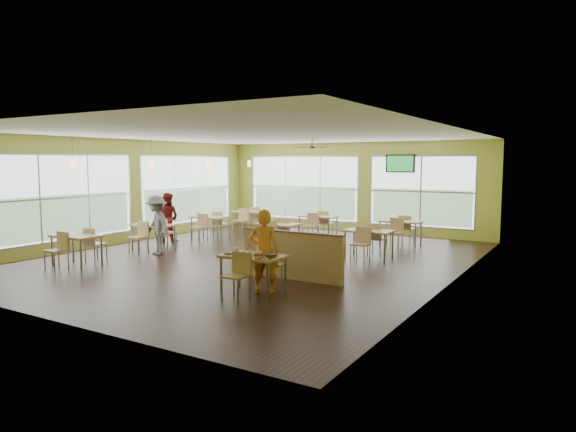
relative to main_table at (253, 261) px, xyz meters
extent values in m
plane|color=black|center=(-2.00, 3.00, -0.63)|extent=(12.00, 12.00, 0.00)
plane|color=white|center=(-2.00, 3.00, 2.57)|extent=(12.00, 12.00, 0.00)
cube|color=#BFC751|center=(-2.00, 9.00, 0.97)|extent=(10.00, 0.04, 3.20)
cube|color=#BFC751|center=(-2.00, -3.00, 0.97)|extent=(10.00, 0.04, 3.20)
cube|color=#BFC751|center=(-7.00, 3.00, 0.97)|extent=(0.04, 12.00, 3.20)
cube|color=#BFC751|center=(3.00, 3.00, 0.97)|extent=(0.04, 12.00, 3.20)
cube|color=white|center=(-6.98, 1.00, 0.89)|extent=(0.02, 4.50, 2.35)
cube|color=white|center=(-6.98, 6.00, 0.89)|extent=(0.02, 4.50, 2.35)
cube|color=white|center=(-4.00, 8.98, 0.89)|extent=(4.50, 0.02, 2.35)
cube|color=white|center=(0.50, 8.98, 0.89)|extent=(3.50, 0.02, 2.35)
cube|color=#B7BABC|center=(-6.97, 3.50, -0.28)|extent=(0.04, 9.40, 0.05)
cube|color=#B7BABC|center=(-1.75, 8.97, -0.28)|extent=(8.00, 0.04, 0.05)
cube|color=tan|center=(0.00, 0.00, 0.10)|extent=(1.20, 0.70, 0.04)
cube|color=brown|center=(0.00, 0.00, 0.07)|extent=(1.22, 0.71, 0.01)
cylinder|color=slate|center=(-0.54, -0.29, -0.28)|extent=(0.05, 0.05, 0.71)
cylinder|color=slate|center=(0.54, -0.29, -0.28)|extent=(0.05, 0.05, 0.71)
cylinder|color=slate|center=(-0.54, 0.29, -0.28)|extent=(0.05, 0.05, 0.71)
cylinder|color=slate|center=(0.54, 0.29, -0.28)|extent=(0.05, 0.05, 0.71)
cube|color=tan|center=(0.00, 0.55, -0.18)|extent=(0.42, 0.42, 0.04)
cube|color=tan|center=(0.00, 0.74, 0.04)|extent=(0.42, 0.04, 0.40)
cube|color=tan|center=(0.00, -0.55, -0.18)|extent=(0.42, 0.42, 0.04)
cube|color=tan|center=(0.00, -0.74, 0.04)|extent=(0.42, 0.04, 0.40)
cube|color=tan|center=(0.00, 1.45, -0.13)|extent=(2.40, 0.12, 1.00)
cube|color=brown|center=(0.00, 1.45, 0.39)|extent=(2.40, 0.14, 0.04)
cube|color=tan|center=(-5.20, 0.00, 0.10)|extent=(1.20, 0.70, 0.04)
cube|color=brown|center=(-5.20, 0.00, 0.07)|extent=(1.22, 0.71, 0.01)
cylinder|color=slate|center=(-5.74, -0.29, -0.28)|extent=(0.05, 0.05, 0.71)
cylinder|color=slate|center=(-4.66, -0.29, -0.28)|extent=(0.05, 0.05, 0.71)
cylinder|color=slate|center=(-5.74, 0.29, -0.28)|extent=(0.05, 0.05, 0.71)
cylinder|color=slate|center=(-4.66, 0.29, -0.28)|extent=(0.05, 0.05, 0.71)
cube|color=tan|center=(-5.20, 0.55, -0.18)|extent=(0.42, 0.42, 0.04)
cube|color=tan|center=(-5.20, 0.74, 0.04)|extent=(0.42, 0.04, 0.40)
cube|color=tan|center=(-5.20, -0.55, -0.18)|extent=(0.42, 0.42, 0.04)
cube|color=tan|center=(-5.20, -0.74, 0.04)|extent=(0.42, 0.04, 0.40)
cube|color=tan|center=(-5.20, 2.50, 0.10)|extent=(1.20, 0.70, 0.04)
cube|color=brown|center=(-5.20, 2.50, 0.07)|extent=(1.22, 0.71, 0.01)
cylinder|color=slate|center=(-5.74, 2.21, -0.28)|extent=(0.05, 0.05, 0.71)
cylinder|color=slate|center=(-4.66, 2.21, -0.28)|extent=(0.05, 0.05, 0.71)
cylinder|color=slate|center=(-5.74, 2.79, -0.28)|extent=(0.05, 0.05, 0.71)
cylinder|color=slate|center=(-4.66, 2.79, -0.28)|extent=(0.05, 0.05, 0.71)
cube|color=tan|center=(-5.20, 3.05, -0.18)|extent=(0.42, 0.42, 0.04)
cube|color=tan|center=(-5.20, 3.24, 0.04)|extent=(0.42, 0.04, 0.40)
cube|color=tan|center=(-5.20, 1.95, -0.18)|extent=(0.42, 0.42, 0.04)
cube|color=tan|center=(-5.20, 1.76, 0.04)|extent=(0.42, 0.04, 0.40)
cube|color=tan|center=(-5.20, 5.00, 0.10)|extent=(1.20, 0.70, 0.04)
cube|color=brown|center=(-5.20, 5.00, 0.07)|extent=(1.22, 0.71, 0.01)
cylinder|color=slate|center=(-5.74, 4.71, -0.28)|extent=(0.05, 0.05, 0.71)
cylinder|color=slate|center=(-4.66, 4.71, -0.28)|extent=(0.05, 0.05, 0.71)
cylinder|color=slate|center=(-5.74, 5.29, -0.28)|extent=(0.05, 0.05, 0.71)
cylinder|color=slate|center=(-4.66, 5.29, -0.28)|extent=(0.05, 0.05, 0.71)
cube|color=tan|center=(-5.20, 5.55, -0.18)|extent=(0.42, 0.42, 0.04)
cube|color=tan|center=(-5.20, 5.74, 0.04)|extent=(0.42, 0.04, 0.40)
cube|color=tan|center=(-5.20, 4.45, -0.18)|extent=(0.42, 0.42, 0.04)
cube|color=tan|center=(-5.20, 4.26, 0.04)|extent=(0.42, 0.04, 0.40)
cube|color=tan|center=(-5.20, 7.20, 0.10)|extent=(1.20, 0.70, 0.04)
cube|color=brown|center=(-5.20, 7.20, 0.07)|extent=(1.22, 0.71, 0.01)
cylinder|color=slate|center=(-5.74, 6.91, -0.28)|extent=(0.05, 0.05, 0.71)
cylinder|color=slate|center=(-4.66, 6.91, -0.28)|extent=(0.05, 0.05, 0.71)
cylinder|color=slate|center=(-5.74, 7.49, -0.28)|extent=(0.05, 0.05, 0.71)
cylinder|color=slate|center=(-4.66, 7.49, -0.28)|extent=(0.05, 0.05, 0.71)
cube|color=tan|center=(-5.20, 7.75, -0.18)|extent=(0.42, 0.42, 0.04)
cube|color=tan|center=(-5.20, 7.94, 0.04)|extent=(0.42, 0.04, 0.40)
cube|color=tan|center=(-5.20, 6.65, -0.18)|extent=(0.42, 0.42, 0.04)
cube|color=tan|center=(-5.20, 6.46, 0.04)|extent=(0.42, 0.04, 0.40)
cube|color=tan|center=(-2.30, 4.50, 0.10)|extent=(1.20, 0.70, 0.04)
cube|color=brown|center=(-2.30, 4.50, 0.07)|extent=(1.22, 0.71, 0.01)
cylinder|color=slate|center=(-2.84, 4.21, -0.28)|extent=(0.05, 0.05, 0.71)
cylinder|color=slate|center=(-1.76, 4.21, -0.28)|extent=(0.05, 0.05, 0.71)
cylinder|color=slate|center=(-2.84, 4.79, -0.28)|extent=(0.05, 0.05, 0.71)
cylinder|color=slate|center=(-1.76, 4.79, -0.28)|extent=(0.05, 0.05, 0.71)
cube|color=tan|center=(-2.30, 5.05, -0.18)|extent=(0.42, 0.42, 0.04)
cube|color=tan|center=(-2.30, 5.24, 0.04)|extent=(0.42, 0.04, 0.40)
cube|color=tan|center=(-2.30, 3.95, -0.18)|extent=(0.42, 0.42, 0.04)
cube|color=tan|center=(-2.30, 3.76, 0.04)|extent=(0.42, 0.04, 0.40)
cube|color=tan|center=(-2.30, 7.00, 0.10)|extent=(1.20, 0.70, 0.04)
cube|color=brown|center=(-2.30, 7.00, 0.07)|extent=(1.22, 0.71, 0.01)
cylinder|color=slate|center=(-2.84, 6.71, -0.28)|extent=(0.05, 0.05, 0.71)
cylinder|color=slate|center=(-1.76, 6.71, -0.28)|extent=(0.05, 0.05, 0.71)
cylinder|color=slate|center=(-2.84, 7.29, -0.28)|extent=(0.05, 0.05, 0.71)
cylinder|color=slate|center=(-1.76, 7.29, -0.28)|extent=(0.05, 0.05, 0.71)
cube|color=tan|center=(-2.30, 7.55, -0.18)|extent=(0.42, 0.42, 0.04)
cube|color=tan|center=(-2.30, 7.74, 0.04)|extent=(0.42, 0.04, 0.40)
cube|color=tan|center=(-2.30, 6.45, -0.18)|extent=(0.42, 0.42, 0.04)
cube|color=tan|center=(-2.30, 6.26, 0.04)|extent=(0.42, 0.04, 0.40)
cube|color=tan|center=(0.50, 4.50, 0.10)|extent=(1.20, 0.70, 0.04)
cube|color=brown|center=(0.50, 4.50, 0.07)|extent=(1.22, 0.71, 0.01)
cylinder|color=slate|center=(-0.04, 4.21, -0.28)|extent=(0.05, 0.05, 0.71)
cylinder|color=slate|center=(1.04, 4.21, -0.28)|extent=(0.05, 0.05, 0.71)
cylinder|color=slate|center=(-0.04, 4.79, -0.28)|extent=(0.05, 0.05, 0.71)
cylinder|color=slate|center=(1.04, 4.79, -0.28)|extent=(0.05, 0.05, 0.71)
cube|color=tan|center=(0.50, 5.05, -0.18)|extent=(0.42, 0.42, 0.04)
cube|color=tan|center=(0.50, 5.24, 0.04)|extent=(0.42, 0.04, 0.40)
cube|color=tan|center=(0.50, 3.95, -0.18)|extent=(0.42, 0.42, 0.04)
cube|color=tan|center=(0.50, 3.76, 0.04)|extent=(0.42, 0.04, 0.40)
cube|color=tan|center=(0.50, 7.00, 0.10)|extent=(1.20, 0.70, 0.04)
cube|color=brown|center=(0.50, 7.00, 0.07)|extent=(1.22, 0.71, 0.01)
cylinder|color=slate|center=(-0.04, 6.71, -0.28)|extent=(0.05, 0.05, 0.71)
cylinder|color=slate|center=(1.04, 6.71, -0.28)|extent=(0.05, 0.05, 0.71)
cylinder|color=slate|center=(-0.04, 7.29, -0.28)|extent=(0.05, 0.05, 0.71)
cylinder|color=slate|center=(1.04, 7.29, -0.28)|extent=(0.05, 0.05, 0.71)
cube|color=tan|center=(0.50, 7.55, -0.18)|extent=(0.42, 0.42, 0.04)
cube|color=tan|center=(0.50, 7.74, 0.04)|extent=(0.42, 0.04, 0.40)
cube|color=tan|center=(0.50, 6.45, -0.18)|extent=(0.42, 0.42, 0.04)
cube|color=tan|center=(0.50, 6.26, 0.04)|extent=(0.42, 0.04, 0.40)
cylinder|color=#2D2119|center=(-5.20, 0.00, 2.22)|extent=(0.01, 0.01, 0.70)
cylinder|color=#ECB048|center=(-5.20, 0.00, 1.82)|extent=(0.11, 0.11, 0.22)
cylinder|color=#2D2119|center=(-5.20, 2.50, 2.22)|extent=(0.01, 0.01, 0.70)
cylinder|color=#ECB048|center=(-5.20, 2.50, 1.82)|extent=(0.11, 0.11, 0.22)
cylinder|color=#2D2119|center=(-5.20, 5.00, 2.22)|extent=(0.01, 0.01, 0.70)
cylinder|color=#ECB048|center=(-5.20, 5.00, 1.82)|extent=(0.11, 0.11, 0.22)
cylinder|color=#2D2119|center=(-5.20, 7.20, 2.22)|extent=(0.01, 0.01, 0.70)
cylinder|color=#ECB048|center=(-5.20, 7.20, 1.82)|extent=(0.11, 0.11, 0.22)
cylinder|color=#2D2119|center=(-2.00, 6.00, 2.45)|extent=(0.03, 0.03, 0.24)
cylinder|color=#2D2119|center=(-2.00, 6.00, 2.31)|extent=(0.16, 0.16, 0.06)
cube|color=#2D2119|center=(-1.65, 6.00, 2.31)|extent=(0.55, 0.10, 0.01)
cube|color=#2D2119|center=(-2.00, 6.35, 2.31)|extent=(0.10, 0.55, 0.01)
cube|color=#2D2119|center=(-2.35, 6.00, 2.31)|extent=(0.55, 0.10, 0.01)
cube|color=#2D2119|center=(-2.00, 5.65, 2.31)|extent=(0.10, 0.55, 0.01)
cube|color=black|center=(-0.20, 8.90, 1.82)|extent=(1.00, 0.06, 0.60)
cube|color=#298D3D|center=(-0.20, 8.87, 1.82)|extent=(0.90, 0.01, 0.52)
imported|color=#EE4C1A|center=(0.14, 0.17, 0.18)|extent=(0.69, 0.58, 1.62)
imported|color=maroon|center=(-5.93, 3.81, 0.14)|extent=(0.87, 0.75, 1.55)
imported|color=slate|center=(-4.63, 2.08, 0.18)|extent=(1.19, 0.94, 1.62)
cone|color=white|center=(-0.34, -0.07, 0.18)|extent=(0.09, 0.09, 0.11)
cylinder|color=red|center=(-0.34, -0.07, 0.18)|extent=(0.08, 0.08, 0.03)
cylinder|color=white|center=(-0.34, -0.07, 0.24)|extent=(0.09, 0.09, 0.01)
cylinder|color=blue|center=(-0.34, -0.07, 0.34)|extent=(0.03, 0.05, 0.21)
cone|color=white|center=(-0.08, -0.18, 0.17)|extent=(0.08, 0.08, 0.11)
cylinder|color=red|center=(-0.08, -0.18, 0.18)|extent=(0.08, 0.08, 0.03)
cylinder|color=white|center=(-0.08, -0.18, 0.23)|extent=(0.09, 0.09, 0.01)
cylinder|color=#EDFC12|center=(-0.08, -0.18, 0.33)|extent=(0.01, 0.05, 0.20)
cone|color=white|center=(0.01, -0.12, 0.17)|extent=(0.08, 0.08, 0.11)
cylinder|color=red|center=(0.01, -0.12, 0.18)|extent=(0.08, 0.08, 0.03)
cylinder|color=white|center=(0.01, -0.12, 0.24)|extent=(0.09, 0.09, 0.01)
cylinder|color=red|center=(0.01, -0.12, 0.33)|extent=(0.01, 0.05, 0.20)
cone|color=white|center=(0.28, -0.21, 0.18)|extent=(0.09, 0.09, 0.12)
cylinder|color=red|center=(0.28, -0.21, 0.18)|extent=(0.09, 0.09, 0.04)
cylinder|color=white|center=(0.28, -0.21, 0.25)|extent=(0.10, 0.10, 0.01)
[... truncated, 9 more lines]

